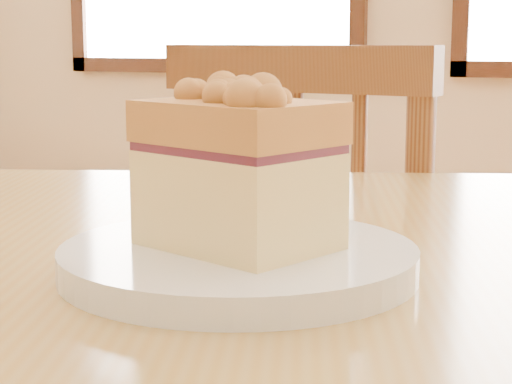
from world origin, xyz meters
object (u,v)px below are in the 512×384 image
cafe_table_main (232,380)px  cafe_chair_main (338,345)px  plate (238,262)px  cake_slice (238,164)px

cafe_table_main → cafe_chair_main: 0.63m
cafe_table_main → cafe_chair_main: (-0.10, 0.59, -0.18)m
plate → cake_slice: 0.07m
cafe_chair_main → plate: size_ratio=3.87×
cake_slice → cafe_chair_main: bearing=122.4°
cafe_chair_main → plate: (0.14, -0.68, 0.30)m
cafe_chair_main → cake_slice: size_ratio=6.46×
cafe_table_main → plate: size_ratio=5.42×
cafe_table_main → plate: plate is taller
cafe_table_main → cafe_chair_main: bearing=79.8°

